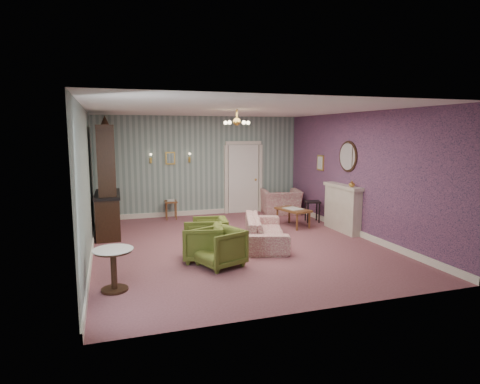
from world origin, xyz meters
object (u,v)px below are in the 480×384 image
object	(u,v)px
sofa_chintz	(265,225)
olive_chair_b	(203,240)
pedestal_table	(114,270)
coffee_table	(293,218)
olive_chair_a	(219,246)
fireplace	(342,208)
side_table_black	(312,211)
dresser	(107,177)
olive_chair_c	(210,232)
wingback_chair	(281,198)

from	to	relation	value
sofa_chintz	olive_chair_b	bearing A→B (deg)	131.21
pedestal_table	coffee_table	bearing A→B (deg)	34.64
olive_chair_a	fireplace	distance (m)	3.97
olive_chair_a	fireplace	xyz separation A→B (m)	(3.60, 1.67, 0.19)
fireplace	side_table_black	bearing A→B (deg)	100.35
dresser	olive_chair_a	bearing A→B (deg)	-57.18
fireplace	side_table_black	xyz separation A→B (m)	(-0.21, 1.15, -0.29)
olive_chair_b	coffee_table	size ratio (longest dim) A/B	0.82
olive_chair_a	dresser	xyz separation A→B (m)	(-1.91, 3.08, 0.99)
olive_chair_c	side_table_black	distance (m)	3.66
olive_chair_a	fireplace	size ratio (longest dim) A/B	0.55
olive_chair_c	sofa_chintz	distance (m)	1.25
olive_chair_b	olive_chair_c	distance (m)	0.80
dresser	side_table_black	xyz separation A→B (m)	(5.30, -0.26, -1.09)
olive_chair_b	sofa_chintz	xyz separation A→B (m)	(1.57, 0.72, 0.02)
fireplace	sofa_chintz	bearing A→B (deg)	-167.61
olive_chair_a	sofa_chintz	xyz separation A→B (m)	(1.36, 1.18, 0.02)
coffee_table	pedestal_table	world-z (taller)	pedestal_table
sofa_chintz	fireplace	xyz separation A→B (m)	(2.23, 0.49, 0.17)
sofa_chintz	coffee_table	size ratio (longest dim) A/B	2.23
coffee_table	olive_chair_a	bearing A→B (deg)	-136.87
olive_chair_a	pedestal_table	bearing A→B (deg)	-93.02
olive_chair_c	side_table_black	bearing A→B (deg)	125.34
pedestal_table	dresser	bearing A→B (deg)	90.90
olive_chair_b	wingback_chair	xyz separation A→B (m)	(3.24, 3.66, 0.10)
coffee_table	fireplace	bearing A→B (deg)	-40.75
olive_chair_c	side_table_black	size ratio (longest dim) A/B	1.23
olive_chair_b	wingback_chair	bearing A→B (deg)	151.14
fireplace	coffee_table	xyz separation A→B (m)	(-0.94, 0.81, -0.34)
olive_chair_a	side_table_black	size ratio (longest dim) A/B	1.32
olive_chair_c	dresser	size ratio (longest dim) A/B	0.26
wingback_chair	olive_chair_c	bearing A→B (deg)	55.74
olive_chair_b	sofa_chintz	size ratio (longest dim) A/B	0.37
side_table_black	sofa_chintz	bearing A→B (deg)	-140.97
wingback_chair	pedestal_table	world-z (taller)	wingback_chair
olive_chair_c	wingback_chair	bearing A→B (deg)	144.03
fireplace	coffee_table	bearing A→B (deg)	139.25
sofa_chintz	side_table_black	size ratio (longest dim) A/B	3.58
dresser	side_table_black	distance (m)	5.42
olive_chair_a	olive_chair_c	world-z (taller)	olive_chair_a
olive_chair_a	sofa_chintz	distance (m)	1.80
dresser	pedestal_table	distance (m)	3.86
sofa_chintz	side_table_black	world-z (taller)	sofa_chintz
olive_chair_b	side_table_black	world-z (taller)	olive_chair_b
olive_chair_a	wingback_chair	size ratio (longest dim) A/B	0.69
olive_chair_c	wingback_chair	size ratio (longest dim) A/B	0.64
olive_chair_a	olive_chair_c	xyz separation A→B (m)	(0.11, 1.19, -0.03)
wingback_chair	dresser	size ratio (longest dim) A/B	0.40
wingback_chair	side_table_black	size ratio (longest dim) A/B	1.91
sofa_chintz	olive_chair_a	bearing A→B (deg)	147.56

